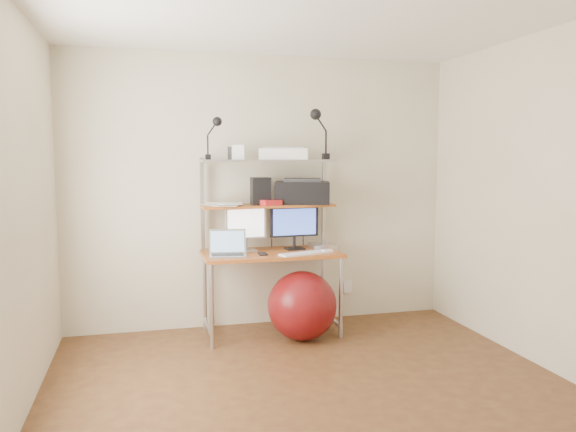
{
  "coord_description": "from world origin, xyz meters",
  "views": [
    {
      "loc": [
        -1.08,
        -3.32,
        1.58
      ],
      "look_at": [
        0.08,
        1.15,
        1.09
      ],
      "focal_mm": 35.0,
      "sensor_mm": 36.0,
      "label": 1
    }
  ],
  "objects_px": {
    "monitor_black": "(294,224)",
    "printer": "(302,192)",
    "exercise_ball": "(302,306)",
    "laptop": "(228,250)",
    "monitor_silver": "(246,226)"
  },
  "relations": [
    {
      "from": "monitor_black",
      "to": "printer",
      "type": "distance_m",
      "value": 0.31
    },
    {
      "from": "printer",
      "to": "exercise_ball",
      "type": "relative_size",
      "value": 0.94
    },
    {
      "from": "laptop",
      "to": "printer",
      "type": "height_order",
      "value": "printer"
    },
    {
      "from": "laptop",
      "to": "exercise_ball",
      "type": "bearing_deg",
      "value": -4.98
    },
    {
      "from": "monitor_silver",
      "to": "exercise_ball",
      "type": "relative_size",
      "value": 0.71
    },
    {
      "from": "monitor_black",
      "to": "laptop",
      "type": "distance_m",
      "value": 0.69
    },
    {
      "from": "printer",
      "to": "exercise_ball",
      "type": "xyz_separation_m",
      "value": [
        -0.1,
        -0.35,
        -0.96
      ]
    },
    {
      "from": "exercise_ball",
      "to": "laptop",
      "type": "bearing_deg",
      "value": 167.65
    },
    {
      "from": "exercise_ball",
      "to": "monitor_silver",
      "type": "bearing_deg",
      "value": 144.2
    },
    {
      "from": "laptop",
      "to": "exercise_ball",
      "type": "distance_m",
      "value": 0.8
    },
    {
      "from": "printer",
      "to": "exercise_ball",
      "type": "height_order",
      "value": "printer"
    },
    {
      "from": "monitor_silver",
      "to": "exercise_ball",
      "type": "bearing_deg",
      "value": -45.59
    },
    {
      "from": "monitor_silver",
      "to": "monitor_black",
      "type": "relative_size",
      "value": 0.93
    },
    {
      "from": "printer",
      "to": "monitor_black",
      "type": "bearing_deg",
      "value": -145.22
    },
    {
      "from": "monitor_silver",
      "to": "monitor_black",
      "type": "bearing_deg",
      "value": -8.21
    }
  ]
}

